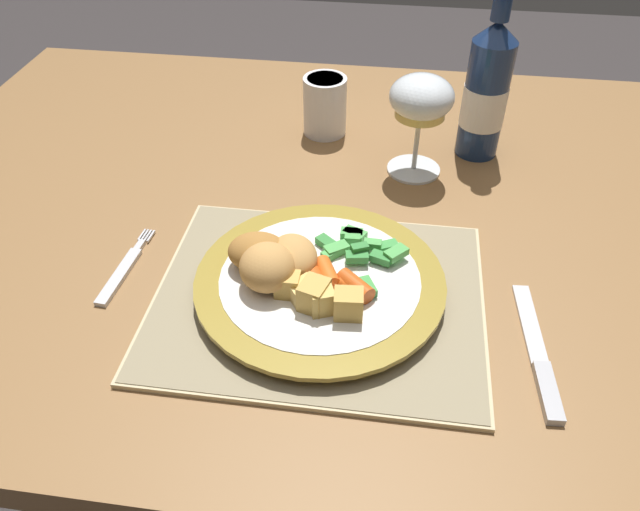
% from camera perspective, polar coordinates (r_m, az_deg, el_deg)
% --- Properties ---
extents(ground_plane, '(6.00, 6.00, 0.00)m').
position_cam_1_polar(ground_plane, '(1.41, 1.06, -20.53)').
color(ground_plane, '#383333').
extents(dining_table, '(1.27, 0.89, 0.74)m').
position_cam_1_polar(dining_table, '(0.90, 1.56, -0.03)').
color(dining_table, olive).
rests_on(dining_table, ground).
extents(placemat, '(0.36, 0.30, 0.01)m').
position_cam_1_polar(placemat, '(0.70, -0.34, -3.88)').
color(placemat, '#CCB789').
rests_on(placemat, dining_table).
extents(dinner_plate, '(0.28, 0.28, 0.02)m').
position_cam_1_polar(dinner_plate, '(0.69, -0.31, -2.53)').
color(dinner_plate, white).
rests_on(dinner_plate, placemat).
extents(breaded_croquettes, '(0.11, 0.11, 0.05)m').
position_cam_1_polar(breaded_croquettes, '(0.68, -4.41, -0.34)').
color(breaded_croquettes, '#A87033').
rests_on(breaded_croquettes, dinner_plate).
extents(green_beans_pile, '(0.11, 0.12, 0.02)m').
position_cam_1_polar(green_beans_pile, '(0.71, 3.65, 0.50)').
color(green_beans_pile, '#4CA84C').
rests_on(green_beans_pile, dinner_plate).
extents(glazed_carrots, '(0.08, 0.07, 0.02)m').
position_cam_1_polar(glazed_carrots, '(0.67, 1.42, -2.50)').
color(glazed_carrots, orange).
rests_on(glazed_carrots, dinner_plate).
extents(fork, '(0.02, 0.14, 0.01)m').
position_cam_1_polar(fork, '(0.76, -17.57, -1.33)').
color(fork, silver).
rests_on(fork, dining_table).
extents(table_knife, '(0.03, 0.19, 0.01)m').
position_cam_1_polar(table_knife, '(0.67, 19.43, -9.03)').
color(table_knife, silver).
rests_on(table_knife, dining_table).
extents(wine_glass, '(0.09, 0.09, 0.14)m').
position_cam_1_polar(wine_glass, '(0.86, 9.23, 13.66)').
color(wine_glass, silver).
rests_on(wine_glass, dining_table).
extents(bottle, '(0.06, 0.06, 0.25)m').
position_cam_1_polar(bottle, '(0.93, 14.95, 14.32)').
color(bottle, navy).
rests_on(bottle, dining_table).
extents(roast_potatoes, '(0.10, 0.05, 0.03)m').
position_cam_1_polar(roast_potatoes, '(0.65, -0.25, -3.67)').
color(roast_potatoes, '#E5BC66').
rests_on(roast_potatoes, dinner_plate).
extents(drinking_cup, '(0.07, 0.07, 0.09)m').
position_cam_1_polar(drinking_cup, '(0.98, 0.45, 13.65)').
color(drinking_cup, white).
rests_on(drinking_cup, dining_table).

